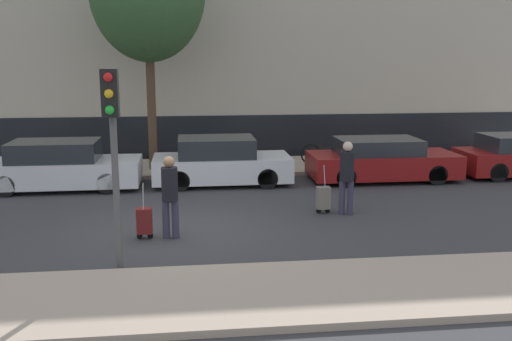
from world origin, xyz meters
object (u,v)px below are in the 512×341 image
object	(u,v)px
traffic_light	(112,130)
parked_bicycle	(326,154)
parked_car_0	(60,167)
pedestrian_right	(347,173)
parked_car_2	(381,160)
parked_car_1	(220,162)
trolley_left	(144,221)
trolley_right	(323,198)
pedestrian_left	(170,192)

from	to	relation	value
traffic_light	parked_bicycle	distance (m)	11.07
parked_car_0	pedestrian_right	bearing A→B (deg)	-26.12
parked_bicycle	traffic_light	bearing A→B (deg)	-123.32
parked_bicycle	parked_car_2	bearing A→B (deg)	-60.75
parked_car_0	parked_car_1	xyz separation A→B (m)	(4.63, 0.12, 0.00)
trolley_left	traffic_light	bearing A→B (deg)	-99.68
trolley_left	traffic_light	world-z (taller)	traffic_light
traffic_light	parked_bicycle	size ratio (longest dim) A/B	2.02
pedestrian_right	traffic_light	xyz separation A→B (m)	(-5.04, -3.22, 1.53)
parked_car_1	trolley_left	distance (m)	5.45
parked_car_1	trolley_right	world-z (taller)	parked_car_1
parked_car_0	parked_car_1	world-z (taller)	parked_car_1
parked_car_1	pedestrian_right	world-z (taller)	pedestrian_right
pedestrian_left	trolley_left	distance (m)	0.83
trolley_right	traffic_light	size ratio (longest dim) A/B	0.34
pedestrian_left	traffic_light	distance (m)	2.56
trolley_left	parked_car_1	bearing A→B (deg)	69.58
parked_car_1	parked_bicycle	xyz separation A→B (m)	(3.75, 2.10, -0.17)
trolley_left	traffic_light	xyz separation A→B (m)	(-0.32, -1.88, 2.17)
parked_car_1	trolley_right	size ratio (longest dim) A/B	3.41
trolley_left	parked_bicycle	bearing A→B (deg)	51.88
pedestrian_left	traffic_light	size ratio (longest dim) A/B	0.49
trolley_left	parked_car_0	bearing A→B (deg)	118.68
parked_car_0	pedestrian_left	xyz separation A→B (m)	(3.28, -5.03, 0.35)
trolley_left	parked_car_2	bearing A→B (deg)	36.14
parked_car_2	traffic_light	world-z (taller)	traffic_light
pedestrian_left	parked_bicycle	distance (m)	8.88
parked_bicycle	pedestrian_left	bearing A→B (deg)	-125.16
parked_car_1	pedestrian_left	bearing A→B (deg)	-104.72
parked_car_0	pedestrian_right	distance (m)	8.31
parked_car_1	traffic_light	world-z (taller)	traffic_light
trolley_right	parked_bicycle	distance (m)	5.89
traffic_light	parked_car_1	bearing A→B (deg)	72.36
pedestrian_left	trolley_left	size ratio (longest dim) A/B	1.47
pedestrian_left	pedestrian_right	xyz separation A→B (m)	(4.17, 1.38, 0.02)
pedestrian_left	trolley_right	size ratio (longest dim) A/B	1.47
parked_bicycle	trolley_right	bearing A→B (deg)	-104.31
parked_car_1	parked_bicycle	size ratio (longest dim) A/B	2.31
pedestrian_right	trolley_right	size ratio (longest dim) A/B	1.49
pedestrian_left	pedestrian_right	size ratio (longest dim) A/B	0.98
pedestrian_right	trolley_left	bearing A→B (deg)	-146.76
parked_car_1	pedestrian_left	size ratio (longest dim) A/B	2.32
parked_car_2	trolley_left	xyz separation A→B (m)	(-6.88, -5.02, -0.24)
parked_bicycle	pedestrian_right	bearing A→B (deg)	-99.01
parked_car_0	parked_bicycle	world-z (taller)	parked_car_0
trolley_left	parked_bicycle	size ratio (longest dim) A/B	0.68
parked_car_2	pedestrian_right	world-z (taller)	pedestrian_right
pedestrian_left	trolley_left	world-z (taller)	pedestrian_left
trolley_right	traffic_light	world-z (taller)	traffic_light
pedestrian_right	trolley_right	world-z (taller)	pedestrian_right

